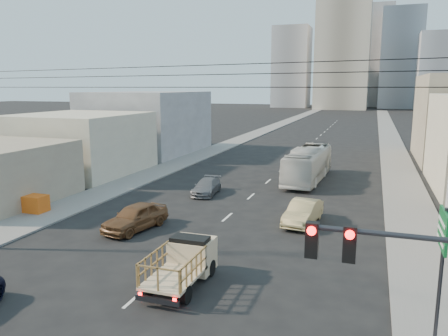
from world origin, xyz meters
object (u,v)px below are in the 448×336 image
Objects in this scene: sedan_brown at (135,217)px; crate_stack at (34,203)px; sedan_tan at (303,212)px; sedan_grey at (206,187)px; city_bus at (308,164)px; green_sign at (442,247)px; traffic_signal at (404,306)px; flatbed_pickup at (183,261)px.

sedan_brown is 8.54m from crate_stack.
sedan_grey is at bearing 155.44° from sedan_tan.
city_bus reaches higher than crate_stack.
crate_stack is at bearing 159.35° from green_sign.
city_bus is 27.23m from green_sign.
sedan_brown is (-7.92, -17.76, -0.76)m from city_bus.
sedan_brown is at bearing -111.25° from city_bus.
sedan_grey is (-7.06, -7.92, -0.95)m from city_bus.
sedan_grey is (-8.67, 5.34, -0.13)m from sedan_tan.
sedan_grey is at bearing 43.88° from crate_stack.
green_sign is (7.75, -26.01, 2.18)m from city_bus.
city_bus is 1.87× the size of traffic_signal.
sedan_tan reaches higher than crate_stack.
sedan_tan is 18.68m from traffic_signal.
sedan_grey is 26.94m from traffic_signal.
green_sign reaches higher than sedan_tan.
sedan_brown is at bearing -5.73° from crate_stack.
city_bus is at bearing 85.02° from flatbed_pickup.
sedan_tan is at bearing 11.45° from crate_stack.
traffic_signal is 27.00m from crate_stack.
traffic_signal is at bearing -31.25° from sedan_brown.
flatbed_pickup reaches higher than sedan_tan.
city_bus is at bearing 45.86° from crate_stack.
sedan_brown is 9.88m from sedan_grey.
city_bus is 19.46m from sedan_brown.
green_sign is (15.67, -8.25, 2.95)m from sedan_brown.
traffic_signal is at bearing -40.85° from flatbed_pickup.
traffic_signal reaches higher than sedan_grey.
flatbed_pickup is 15.89m from crate_stack.
flatbed_pickup is 11.54m from traffic_signal.
green_sign reaches higher than sedan_grey.
traffic_signal reaches higher than flatbed_pickup.
sedan_tan is at bearing 36.92° from sedan_brown.
flatbed_pickup is 10.43m from green_sign.
sedan_brown is 0.94× the size of green_sign.
traffic_signal is (6.36, -31.02, 2.52)m from city_bus.
sedan_grey is (0.85, 9.84, -0.19)m from sedan_brown.
flatbed_pickup is at bearing -102.30° from sedan_tan.
city_bus reaches higher than sedan_grey.
sedan_grey is 0.70× the size of traffic_signal.
city_bus is 6.22× the size of crate_stack.
sedan_tan is 10.19m from sedan_grey.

